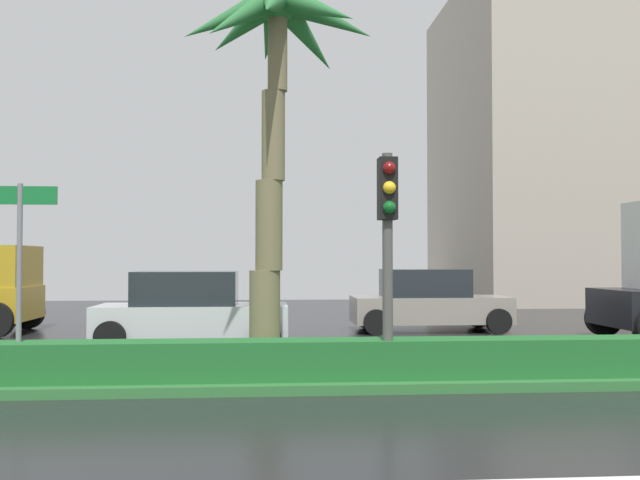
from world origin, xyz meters
The scene contains 7 objects.
ground_plane centered at (0.00, 9.00, -0.05)m, with size 90.00×42.00×0.10m, color black.
median_strip centered at (0.00, 8.00, 0.07)m, with size 85.50×4.00×0.15m, color #2D6B33.
palm_tree_centre_left centered at (4.55, 8.51, 5.72)m, with size 3.70×3.70×7.12m.
traffic_signal_median_right centered at (6.26, 6.41, 2.55)m, with size 0.28×0.43×3.49m.
street_name_sign centered at (0.66, 6.70, 2.08)m, with size 1.10×0.08×3.00m.
car_in_traffic_second centered at (2.67, 11.88, 0.83)m, with size 4.30×2.02×1.72m.
car_in_traffic_third centered at (8.88, 14.85, 0.83)m, with size 4.30×2.02×1.72m.
Camera 1 is at (4.40, -4.09, 2.00)m, focal length 38.77 mm.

